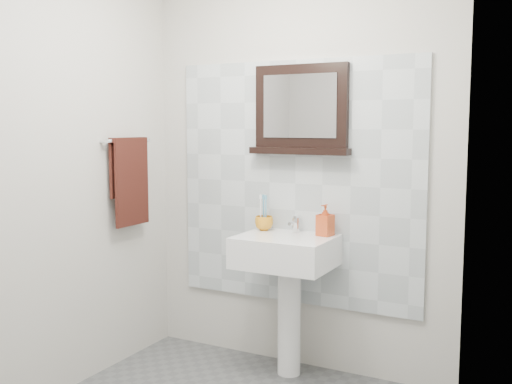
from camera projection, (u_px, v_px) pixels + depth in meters
back_wall at (297, 167)px, 3.69m from camera, size 2.00×0.01×2.50m
left_wall at (41, 174)px, 3.19m from camera, size 0.01×2.20×2.50m
right_wall at (421, 194)px, 2.26m from camera, size 0.01×2.20×2.50m
splashback at (296, 183)px, 3.69m from camera, size 1.60×0.02×1.50m
pedestal_sink at (286, 266)px, 3.54m from camera, size 0.55×0.44×0.96m
toothbrush_cup at (264, 223)px, 3.70m from camera, size 0.14×0.14×0.09m
toothbrushes at (264, 210)px, 3.69m from camera, size 0.05×0.04×0.21m
soap_dispenser at (325, 220)px, 3.51m from camera, size 0.10×0.10×0.19m
framed_mirror at (301, 112)px, 3.60m from camera, size 0.63×0.11×0.54m
towel_bar at (128, 141)px, 3.72m from camera, size 0.07×0.40×0.03m
hand_towel at (130, 174)px, 3.74m from camera, size 0.06×0.30×0.55m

